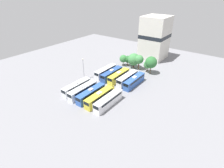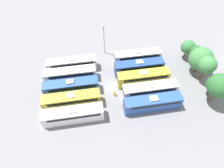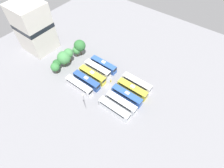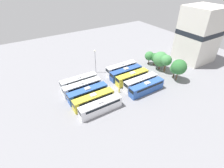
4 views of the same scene
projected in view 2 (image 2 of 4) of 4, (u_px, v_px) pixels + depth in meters
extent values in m
plane|color=gray|center=(108.00, 87.00, 40.65)|extent=(122.61, 122.61, 0.00)
cube|color=silver|center=(72.00, 64.00, 43.01)|extent=(2.44, 11.85, 3.22)
cube|color=black|center=(73.00, 62.00, 42.34)|extent=(2.48, 10.07, 0.71)
cube|color=black|center=(47.00, 64.00, 41.73)|extent=(2.15, 0.08, 1.13)
cube|color=silver|center=(71.00, 59.00, 41.63)|extent=(1.20, 1.60, 0.35)
cube|color=silver|center=(71.00, 75.00, 40.82)|extent=(2.44, 11.85, 3.22)
cube|color=black|center=(71.00, 72.00, 40.15)|extent=(2.48, 10.07, 0.71)
cube|color=black|center=(44.00, 75.00, 39.54)|extent=(2.15, 0.08, 1.13)
cube|color=white|center=(69.00, 70.00, 39.44)|extent=(1.20, 1.60, 0.35)
cube|color=#2D56A8|center=(72.00, 87.00, 38.55)|extent=(2.44, 11.85, 3.22)
cube|color=black|center=(72.00, 84.00, 37.88)|extent=(2.48, 10.07, 0.71)
cube|color=black|center=(43.00, 88.00, 37.27)|extent=(2.15, 0.08, 1.13)
cube|color=#B2B2B7|center=(70.00, 82.00, 37.16)|extent=(1.20, 1.60, 0.35)
cube|color=gold|center=(72.00, 100.00, 36.31)|extent=(2.44, 11.85, 3.22)
cube|color=black|center=(73.00, 98.00, 35.64)|extent=(2.48, 10.07, 0.71)
cube|color=black|center=(41.00, 102.00, 35.03)|extent=(2.15, 0.08, 1.13)
cube|color=white|center=(70.00, 95.00, 34.93)|extent=(1.20, 1.60, 0.35)
cube|color=white|center=(73.00, 115.00, 34.13)|extent=(2.44, 11.85, 3.22)
cube|color=black|center=(74.00, 112.00, 33.46)|extent=(2.48, 10.07, 0.71)
cube|color=black|center=(41.00, 117.00, 32.85)|extent=(2.15, 0.08, 1.13)
cube|color=#B2B2B7|center=(72.00, 110.00, 32.74)|extent=(1.20, 1.60, 0.35)
cube|color=silver|center=(137.00, 57.00, 44.67)|extent=(2.44, 11.85, 3.22)
cube|color=black|center=(139.00, 54.00, 44.00)|extent=(2.48, 10.07, 0.71)
cube|color=black|center=(115.00, 57.00, 43.39)|extent=(2.15, 0.08, 1.13)
cube|color=silver|center=(138.00, 52.00, 43.28)|extent=(1.20, 1.60, 0.35)
cube|color=#284C93|center=(139.00, 67.00, 42.40)|extent=(2.44, 11.85, 3.22)
cube|color=black|center=(140.00, 64.00, 41.72)|extent=(2.48, 10.07, 0.71)
cube|color=black|center=(115.00, 67.00, 41.12)|extent=(2.15, 0.08, 1.13)
cube|color=silver|center=(140.00, 62.00, 41.01)|extent=(1.20, 1.60, 0.35)
cube|color=gold|center=(143.00, 78.00, 40.25)|extent=(2.44, 11.85, 3.22)
cube|color=black|center=(145.00, 75.00, 39.57)|extent=(2.48, 10.07, 0.71)
cube|color=black|center=(118.00, 78.00, 38.97)|extent=(2.15, 0.08, 1.13)
cube|color=white|center=(144.00, 72.00, 38.86)|extent=(1.20, 1.60, 0.35)
cube|color=silver|center=(150.00, 90.00, 37.98)|extent=(2.44, 11.85, 3.22)
cube|color=black|center=(152.00, 87.00, 37.30)|extent=(2.48, 10.07, 0.71)
cube|color=black|center=(123.00, 91.00, 36.70)|extent=(2.15, 0.08, 1.13)
cube|color=white|center=(151.00, 85.00, 36.59)|extent=(1.20, 1.60, 0.35)
cube|color=#2D56A8|center=(152.00, 103.00, 35.85)|extent=(2.44, 11.85, 3.22)
cube|color=black|center=(154.00, 101.00, 35.18)|extent=(2.48, 10.07, 0.71)
cube|color=black|center=(124.00, 105.00, 34.57)|extent=(2.15, 0.08, 1.13)
cube|color=white|center=(154.00, 98.00, 34.47)|extent=(1.20, 1.60, 0.35)
cylinder|color=gold|center=(115.00, 93.00, 38.54)|extent=(0.36, 0.36, 1.43)
sphere|color=tan|center=(115.00, 91.00, 37.89)|extent=(0.24, 0.24, 0.24)
cylinder|color=gray|center=(104.00, 40.00, 45.03)|extent=(0.20, 0.20, 8.24)
sphere|color=#EAE5C6|center=(103.00, 25.00, 41.69)|extent=(0.60, 0.60, 0.60)
cylinder|color=brown|center=(185.00, 54.00, 46.21)|extent=(0.31, 0.31, 2.19)
sphere|color=#387A3D|center=(188.00, 47.00, 44.40)|extent=(3.54, 3.54, 3.54)
cylinder|color=brown|center=(192.00, 58.00, 45.25)|extent=(0.50, 0.50, 2.03)
sphere|color=#28602D|center=(195.00, 52.00, 43.55)|extent=(3.35, 3.35, 3.35)
cylinder|color=brown|center=(196.00, 68.00, 42.94)|extent=(0.57, 0.57, 2.20)
sphere|color=#428447|center=(201.00, 59.00, 40.59)|extent=(5.50, 5.50, 5.50)
cylinder|color=brown|center=(202.00, 74.00, 40.79)|extent=(0.58, 0.58, 3.41)
sphere|color=#428447|center=(207.00, 65.00, 38.40)|extent=(3.93, 3.93, 3.93)
cylinder|color=brown|center=(210.00, 91.00, 38.53)|extent=(0.40, 0.40, 2.20)
sphere|color=#428447|center=(215.00, 84.00, 36.72)|extent=(3.49, 3.49, 3.49)
cylinder|color=brown|center=(213.00, 96.00, 36.98)|extent=(0.38, 0.38, 3.32)
sphere|color=#2D6B33|center=(220.00, 86.00, 34.33)|extent=(5.01, 5.01, 5.01)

